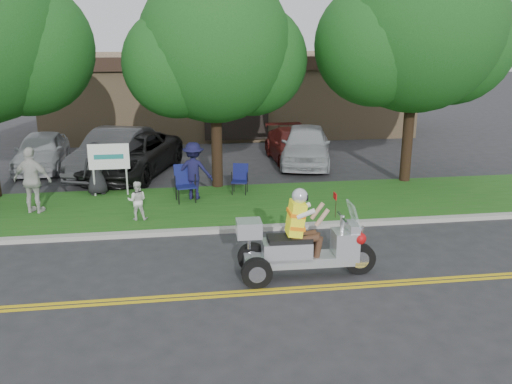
{
  "coord_description": "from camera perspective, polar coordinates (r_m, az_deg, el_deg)",
  "views": [
    {
      "loc": [
        -0.74,
        -10.29,
        5.01
      ],
      "look_at": [
        1.05,
        2.0,
        1.37
      ],
      "focal_mm": 38.0,
      "sensor_mm": 36.0,
      "label": 1
    }
  ],
  "objects": [
    {
      "name": "tree_mid",
      "position": [
        17.58,
        -4.18,
        14.41
      ],
      "size": [
        5.88,
        4.8,
        7.05
      ],
      "color": "#332114",
      "rests_on": "ground"
    },
    {
      "name": "ground",
      "position": [
        11.47,
        -3.8,
        -9.61
      ],
      "size": [
        120.0,
        120.0,
        0.0
      ],
      "primitive_type": "plane",
      "color": "#28282B",
      "rests_on": "ground"
    },
    {
      "name": "parked_car_far_right",
      "position": [
        21.57,
        5.27,
        4.97
      ],
      "size": [
        2.94,
        4.93,
        1.57
      ],
      "primitive_type": "imported",
      "rotation": [
        0.0,
        0.0,
        -0.25
      ],
      "color": "#B0B3B7",
      "rests_on": "ground"
    },
    {
      "name": "parked_car_right",
      "position": [
        21.88,
        4.07,
        4.82
      ],
      "size": [
        1.95,
        4.59,
        1.32
      ],
      "primitive_type": "imported",
      "rotation": [
        0.0,
        0.0,
        0.02
      ],
      "color": "#541713",
      "rests_on": "ground"
    },
    {
      "name": "lawn_chair_b",
      "position": [
        16.55,
        -7.53,
        1.19
      ],
      "size": [
        0.67,
        0.69,
        1.11
      ],
      "rotation": [
        0.0,
        0.0,
        0.17
      ],
      "color": "black",
      "rests_on": "grass_verge"
    },
    {
      "name": "centerline_near",
      "position": [
        10.95,
        -3.55,
        -10.9
      ],
      "size": [
        60.0,
        0.1,
        0.01
      ],
      "primitive_type": "cube",
      "color": "gold",
      "rests_on": "ground"
    },
    {
      "name": "tree_right",
      "position": [
        19.0,
        16.62,
        15.73
      ],
      "size": [
        6.86,
        5.6,
        8.07
      ],
      "color": "#332114",
      "rests_on": "ground"
    },
    {
      "name": "spectator_chair_a",
      "position": [
        16.65,
        -6.57,
        2.24
      ],
      "size": [
        1.25,
        0.88,
        1.76
      ],
      "primitive_type": "imported",
      "rotation": [
        0.0,
        0.0,
        2.93
      ],
      "color": "#141438",
      "rests_on": "grass_verge"
    },
    {
      "name": "lawn_chair_a",
      "position": [
        17.25,
        -1.68,
        1.62
      ],
      "size": [
        0.6,
        0.62,
        0.93
      ],
      "rotation": [
        0.0,
        0.0,
        -0.26
      ],
      "color": "black",
      "rests_on": "grass_verge"
    },
    {
      "name": "trike_scooter",
      "position": [
        11.53,
        4.69,
        -5.75
      ],
      "size": [
        3.01,
        1.01,
        1.97
      ],
      "rotation": [
        0.0,
        0.0,
        -0.02
      ],
      "color": "black",
      "rests_on": "ground"
    },
    {
      "name": "parked_car_left",
      "position": [
        20.63,
        -14.54,
        4.11
      ],
      "size": [
        3.23,
        5.32,
        1.66
      ],
      "primitive_type": "imported",
      "rotation": [
        0.0,
        0.0,
        -0.32
      ],
      "color": "#313134",
      "rests_on": "ground"
    },
    {
      "name": "commercial_building",
      "position": [
        29.55,
        -2.95,
        10.48
      ],
      "size": [
        18.0,
        8.2,
        4.0
      ],
      "color": "#9E7F5B",
      "rests_on": "ground"
    },
    {
      "name": "spectator_adult_right",
      "position": [
        16.46,
        -22.46,
        1.16
      ],
      "size": [
        1.2,
        0.76,
        1.9
      ],
      "primitive_type": "imported",
      "rotation": [
        0.0,
        0.0,
        2.85
      ],
      "color": "beige",
      "rests_on": "grass_verge"
    },
    {
      "name": "spectator_chair_b",
      "position": [
        17.75,
        -16.48,
        2.4
      ],
      "size": [
        0.94,
        0.76,
        1.67
      ],
      "primitive_type": "imported",
      "rotation": [
        0.0,
        0.0,
        3.45
      ],
      "color": "black",
      "rests_on": "grass_verge"
    },
    {
      "name": "parked_car_far_left",
      "position": [
        22.23,
        -21.64,
        4.03
      ],
      "size": [
        1.83,
        4.25,
        1.43
      ],
      "primitive_type": "imported",
      "rotation": [
        0.0,
        0.0,
        0.03
      ],
      "color": "#A1A4A8",
      "rests_on": "ground"
    },
    {
      "name": "curb",
      "position": [
        14.25,
        -4.79,
        -4.06
      ],
      "size": [
        60.0,
        0.25,
        0.12
      ],
      "primitive_type": "cube",
      "color": "#A8A89E",
      "rests_on": "ground"
    },
    {
      "name": "centerline_far",
      "position": [
        11.09,
        -3.62,
        -10.53
      ],
      "size": [
        60.0,
        0.1,
        0.01
      ],
      "primitive_type": "cube",
      "color": "gold",
      "rests_on": "ground"
    },
    {
      "name": "grass_verge",
      "position": [
        16.28,
        -5.28,
        -1.46
      ],
      "size": [
        60.0,
        4.0,
        0.1
      ],
      "primitive_type": "cube",
      "color": "#1B5316",
      "rests_on": "ground"
    },
    {
      "name": "child_right",
      "position": [
        15.09,
        -12.4,
        -0.88
      ],
      "size": [
        0.56,
        0.45,
        1.08
      ],
      "primitive_type": "imported",
      "rotation": [
        0.0,
        0.0,
        3.06
      ],
      "color": "white",
      "rests_on": "grass_verge"
    },
    {
      "name": "business_sign",
      "position": [
        17.44,
        -15.21,
        3.32
      ],
      "size": [
        1.25,
        0.06,
        1.75
      ],
      "color": "silver",
      "rests_on": "ground"
    },
    {
      "name": "parked_car_mid",
      "position": [
        20.34,
        -13.08,
        3.81
      ],
      "size": [
        4.09,
        5.91,
        1.5
      ],
      "primitive_type": "imported",
      "rotation": [
        0.0,
        0.0,
        -0.33
      ],
      "color": "black",
      "rests_on": "ground"
    }
  ]
}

